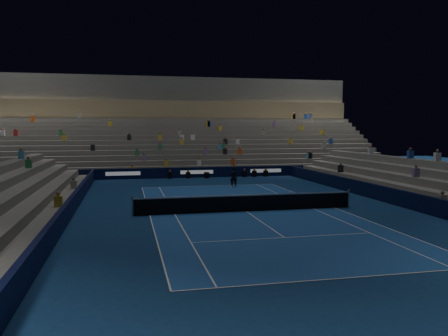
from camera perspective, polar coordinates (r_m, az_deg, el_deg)
name	(u,v)px	position (r m, az deg, el deg)	size (l,w,h in m)	color
ground	(246,212)	(26.03, 2.83, -5.52)	(90.00, 90.00, 0.00)	navy
court_surface	(246,211)	(26.03, 2.83, -5.51)	(10.97, 23.77, 0.01)	navy
sponsor_barrier_far	(197,172)	(43.92, -3.48, -0.56)	(44.00, 0.25, 1.00)	black
sponsor_barrier_east	(397,197)	(29.95, 21.09, -3.49)	(0.25, 37.00, 1.00)	black
sponsor_barrier_west	(69,209)	(25.24, -19.03, -4.97)	(0.25, 37.00, 1.00)	black
grandstand_main	(184,140)	(53.04, -5.06, 3.50)	(44.00, 15.20, 11.20)	#61605C
grandstand_east	(446,189)	(31.92, 26.32, -2.42)	(5.00, 37.00, 2.50)	slate
tennis_net	(246,203)	(25.94, 2.83, -4.42)	(12.90, 0.10, 1.10)	#B2B2B7
tennis_player	(234,177)	(36.39, 1.22, -1.16)	(0.61, 0.40, 1.68)	black
broadcast_camera	(207,175)	(43.33, -2.22, -0.90)	(0.45, 0.89, 0.57)	black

